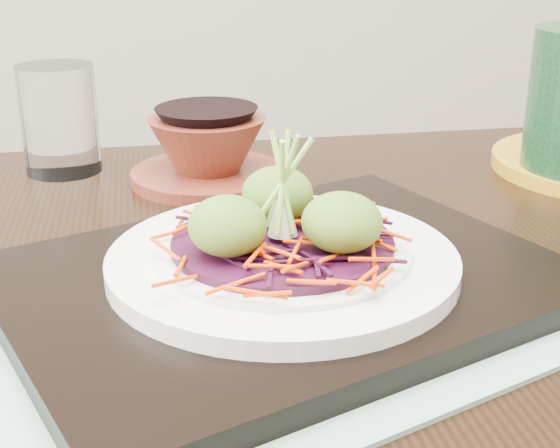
{
  "coord_description": "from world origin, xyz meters",
  "views": [
    {
      "loc": [
        0.01,
        -0.41,
        0.95
      ],
      "look_at": [
        0.05,
        0.08,
        0.76
      ],
      "focal_mm": 50.0,
      "sensor_mm": 36.0,
      "label": 1
    }
  ],
  "objects": [
    {
      "name": "placemat",
      "position": [
        0.05,
        0.06,
        0.72
      ],
      "size": [
        0.51,
        0.47,
        0.0
      ],
      "primitive_type": "cube",
      "rotation": [
        0.0,
        0.0,
        0.47
      ],
      "color": "#81A794",
      "rests_on": "dining_table"
    },
    {
      "name": "carrot_julienne",
      "position": [
        0.05,
        0.06,
        0.76
      ],
      "size": [
        0.18,
        0.18,
        0.01
      ],
      "primitive_type": null,
      "color": "#D83803",
      "rests_on": "cabbage_bed"
    },
    {
      "name": "terracotta_bowl_set",
      "position": [
        -0.0,
        0.31,
        0.74
      ],
      "size": [
        0.19,
        0.19,
        0.06
      ],
      "rotation": [
        0.0,
        0.0,
        -0.32
      ],
      "color": "#5E2316",
      "rests_on": "dining_table"
    },
    {
      "name": "dining_table",
      "position": [
        0.01,
        0.07,
        0.62
      ],
      "size": [
        1.21,
        0.87,
        0.72
      ],
      "rotation": [
        0.0,
        0.0,
        0.1
      ],
      "color": "black",
      "rests_on": "ground"
    },
    {
      "name": "scallion_garnish",
      "position": [
        0.05,
        0.06,
        0.79
      ],
      "size": [
        0.05,
        0.05,
        0.08
      ],
      "primitive_type": null,
      "color": "#95CE52",
      "rests_on": "cabbage_bed"
    },
    {
      "name": "cabbage_bed",
      "position": [
        0.05,
        0.06,
        0.75
      ],
      "size": [
        0.15,
        0.15,
        0.01
      ],
      "primitive_type": "cylinder",
      "color": "#380B22",
      "rests_on": "white_plate"
    },
    {
      "name": "serving_tray",
      "position": [
        0.05,
        0.06,
        0.73
      ],
      "size": [
        0.44,
        0.4,
        0.02
      ],
      "primitive_type": "cube",
      "rotation": [
        0.0,
        0.0,
        0.47
      ],
      "color": "black",
      "rests_on": "placemat"
    },
    {
      "name": "water_glass",
      "position": [
        -0.15,
        0.36,
        0.77
      ],
      "size": [
        0.1,
        0.1,
        0.11
      ],
      "primitive_type": "cylinder",
      "rotation": [
        0.0,
        0.0,
        0.42
      ],
      "color": "white",
      "rests_on": "dining_table"
    },
    {
      "name": "guacamole_scoops",
      "position": [
        0.05,
        0.06,
        0.77
      ],
      "size": [
        0.13,
        0.11,
        0.04
      ],
      "color": "#588026",
      "rests_on": "cabbage_bed"
    },
    {
      "name": "white_plate",
      "position": [
        0.05,
        0.06,
        0.74
      ],
      "size": [
        0.23,
        0.23,
        0.02
      ],
      "color": "white",
      "rests_on": "serving_tray"
    }
  ]
}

